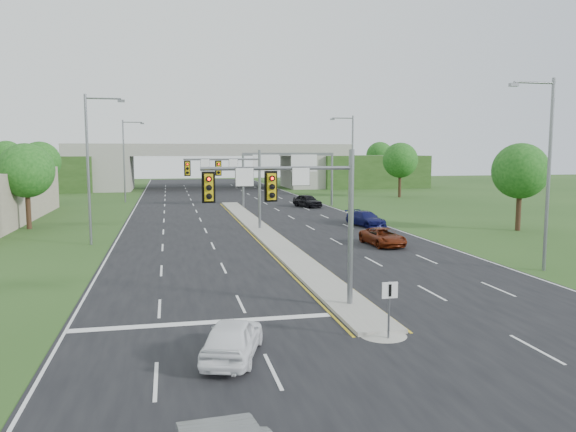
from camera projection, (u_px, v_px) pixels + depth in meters
The scene contains 26 objects.
ground at pixel (350, 307), 25.00m from camera, with size 240.00×240.00×0.00m, color #264518.
road at pixel (245, 217), 59.00m from camera, with size 24.00×160.00×0.02m, color black.
median at pixel (264, 232), 47.33m from camera, with size 2.00×54.00×0.16m, color gray.
median_nose at pixel (383, 333), 21.11m from camera, with size 2.00×2.00×0.16m, color gray.
lane_markings at pixel (247, 224), 52.96m from camera, with size 23.72×160.00×0.01m.
signal_mast_near at pixel (301, 203), 23.91m from camera, with size 6.62×0.60×7.00m.
signal_mast_far at pixel (234, 177), 48.20m from camera, with size 6.62×0.60×7.00m.
keep_right_sign at pixel (389, 300), 20.43m from camera, with size 0.60×0.13×2.20m.
sign_gantry at pixel (287, 164), 69.41m from camera, with size 11.58×0.44×6.67m.
overpass at pixel (211, 169), 102.29m from camera, with size 80.00×14.00×8.10m.
lightpole_l_mid at pixel (91, 162), 40.96m from camera, with size 2.85×0.25×11.00m.
lightpole_l_far at pixel (125, 157), 74.95m from camera, with size 2.85×0.25×11.00m.
lightpole_r_near at pixel (546, 165), 31.91m from camera, with size 2.85×0.25×11.00m.
lightpole_r_far at pixel (351, 158), 65.91m from camera, with size 2.85×0.25×11.00m.
tree_l_near at pixel (26, 171), 49.39m from camera, with size 4.80×4.80×7.60m.
tree_l_mid at pixel (40, 162), 72.80m from camera, with size 5.20×5.20×8.12m.
tree_r_near at pixel (520, 171), 48.40m from camera, with size 4.80×4.80×7.60m.
tree_r_mid at pixel (400, 160), 83.19m from camera, with size 5.20×5.20×8.12m.
tree_back_a at pixel (7, 156), 107.73m from camera, with size 6.00×6.00×8.85m.
tree_back_b at pixel (84, 158), 110.68m from camera, with size 5.60×5.60×8.32m.
tree_back_c at pixel (318, 157), 120.65m from camera, with size 5.60×5.60×8.32m.
tree_back_d at pixel (380, 156), 123.52m from camera, with size 6.00×6.00×8.85m.
car_white at pixel (233, 338), 18.75m from camera, with size 1.64×4.07×1.39m, color white.
car_far_a at pixel (383, 237), 41.08m from camera, with size 2.11×4.58×1.27m, color #5A1B09.
car_far_b at pixel (366, 219), 51.64m from camera, with size 1.91×4.70×1.36m, color #0B0E44.
car_far_c at pixel (307, 201), 69.01m from camera, with size 1.85×4.60×1.57m, color black.
Camera 1 is at (-7.79, -23.25, 6.94)m, focal length 35.00 mm.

